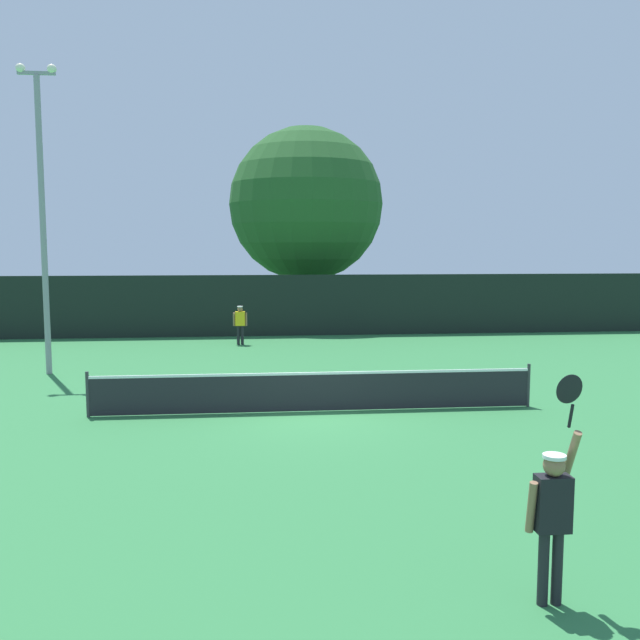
# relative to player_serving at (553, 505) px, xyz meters

# --- Properties ---
(ground_plane) EXTENTS (120.00, 120.00, 0.00)m
(ground_plane) POSITION_rel_player_serving_xyz_m (-1.78, 9.09, -1.14)
(ground_plane) COLOR #2D723D
(tennis_net) EXTENTS (10.68, 0.08, 1.07)m
(tennis_net) POSITION_rel_player_serving_xyz_m (-1.78, 9.09, -0.62)
(tennis_net) COLOR #232328
(tennis_net) RESTS_ON ground
(perimeter_fence) EXTENTS (35.42, 0.12, 2.69)m
(perimeter_fence) POSITION_rel_player_serving_xyz_m (-1.78, 23.12, 0.21)
(perimeter_fence) COLOR black
(perimeter_fence) RESTS_ON ground
(player_serving) EXTENTS (0.68, 0.40, 2.57)m
(player_serving) POSITION_rel_player_serving_xyz_m (0.00, 0.00, 0.00)
(player_serving) COLOR black
(player_serving) RESTS_ON ground
(player_receiving) EXTENTS (0.57, 0.23, 1.56)m
(player_receiving) POSITION_rel_player_serving_xyz_m (-3.75, 20.52, -0.19)
(player_receiving) COLOR yellow
(player_receiving) RESTS_ON ground
(tennis_ball) EXTENTS (0.07, 0.07, 0.07)m
(tennis_ball) POSITION_rel_player_serving_xyz_m (-4.74, 12.97, -1.10)
(tennis_ball) COLOR #CCE033
(tennis_ball) RESTS_ON ground
(light_pole) EXTENTS (1.18, 0.28, 9.34)m
(light_pole) POSITION_rel_player_serving_xyz_m (-9.58, 14.79, 4.11)
(light_pole) COLOR gray
(light_pole) RESTS_ON ground
(large_tree) EXTENTS (7.73, 7.73, 9.91)m
(large_tree) POSITION_rel_player_serving_xyz_m (-0.50, 27.93, 4.90)
(large_tree) COLOR brown
(large_tree) RESTS_ON ground
(parked_car_near) EXTENTS (2.46, 4.42, 1.69)m
(parked_car_near) POSITION_rel_player_serving_xyz_m (-9.33, 29.92, -0.36)
(parked_car_near) COLOR white
(parked_car_near) RESTS_ON ground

